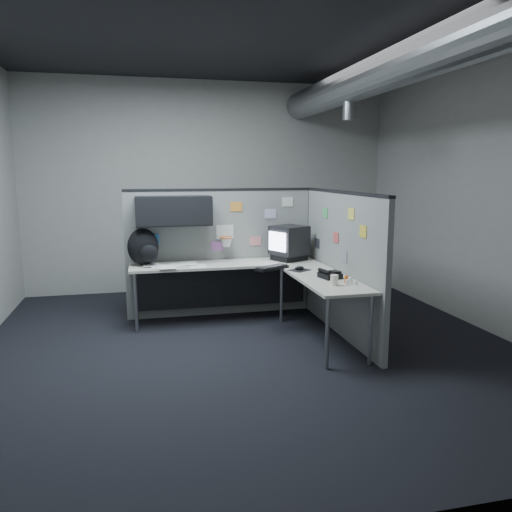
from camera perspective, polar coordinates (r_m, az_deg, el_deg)
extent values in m
cube|color=black|center=(5.42, -0.63, -10.29)|extent=(5.60, 5.60, 0.01)
cube|color=black|center=(5.27, -0.70, 24.63)|extent=(5.60, 5.60, 0.01)
cube|color=#9E9E99|center=(7.86, -5.17, 7.86)|extent=(5.60, 0.01, 3.20)
cube|color=#9E9E99|center=(2.44, 13.85, 3.64)|extent=(5.60, 0.01, 3.20)
cube|color=#9E9E99|center=(6.33, 25.14, 6.55)|extent=(0.01, 5.60, 3.20)
cylinder|color=slate|center=(5.66, 14.17, 19.63)|extent=(0.40, 5.49, 0.40)
cylinder|color=slate|center=(6.34, 10.62, 16.36)|extent=(0.16, 0.16, 0.30)
cube|color=slate|center=(6.44, -3.91, 0.32)|extent=(2.43, 0.06, 1.60)
cube|color=black|center=(6.36, -4.00, 7.58)|extent=(2.43, 0.07, 0.03)
cube|color=black|center=(6.73, 6.09, 0.69)|extent=(0.07, 0.07, 1.60)
cube|color=black|center=(6.10, -9.40, 5.13)|extent=(0.90, 0.35, 0.35)
cube|color=black|center=(5.93, -9.28, 5.01)|extent=(0.90, 0.02, 0.33)
cube|color=silver|center=(6.36, -3.57, 2.76)|extent=(0.22, 0.02, 0.18)
torus|color=#D85914|center=(6.28, -3.43, 2.12)|extent=(0.16, 0.16, 0.01)
cone|color=white|center=(6.29, -3.42, 1.58)|extent=(0.14, 0.14, 0.11)
cube|color=#337FCC|center=(6.29, -11.69, 1.94)|extent=(0.15, 0.01, 0.12)
cube|color=orange|center=(6.37, -2.27, 5.66)|extent=(0.15, 0.01, 0.12)
cube|color=#D87F7F|center=(6.46, -0.07, 1.72)|extent=(0.15, 0.01, 0.12)
cube|color=silver|center=(6.47, 1.66, 4.85)|extent=(0.15, 0.01, 0.12)
cube|color=silver|center=(6.53, 3.63, 6.19)|extent=(0.15, 0.01, 0.12)
cube|color=#B266B2|center=(6.38, -4.45, 1.13)|extent=(0.15, 0.01, 0.12)
cube|color=slate|center=(5.73, 9.67, -0.96)|extent=(0.06, 2.23, 1.60)
cube|color=black|center=(5.64, 9.91, 7.20)|extent=(0.07, 2.23, 0.03)
cube|color=#4CB266|center=(6.05, 7.91, 4.89)|extent=(0.01, 0.15, 0.12)
cube|color=#CC4C4C|center=(5.75, 9.11, 2.11)|extent=(0.01, 0.15, 0.12)
cube|color=#E5D84C|center=(5.35, 10.82, 4.74)|extent=(0.01, 0.15, 0.12)
cube|color=#26262D|center=(6.32, 7.01, 1.47)|extent=(0.01, 0.15, 0.12)
cube|color=gold|center=(5.10, 12.13, 2.76)|extent=(0.01, 0.15, 0.12)
cube|color=gray|center=(5.55, 10.03, -0.07)|extent=(0.01, 0.15, 0.12)
cube|color=beige|center=(6.14, -3.56, -0.95)|extent=(2.30, 0.56, 0.03)
cube|color=beige|center=(5.37, 7.69, -2.56)|extent=(0.56, 1.55, 0.03)
cube|color=black|center=(6.42, -3.86, -3.36)|extent=(2.18, 0.02, 0.55)
cylinder|color=gray|center=(5.92, -13.55, -5.22)|extent=(0.04, 0.04, 0.70)
cylinder|color=gray|center=(6.35, -13.54, -4.22)|extent=(0.04, 0.04, 0.70)
cylinder|color=gray|center=(6.15, 2.92, -4.40)|extent=(0.04, 0.04, 0.70)
cylinder|color=gray|center=(4.75, 8.14, -8.76)|extent=(0.04, 0.04, 0.70)
cylinder|color=gray|center=(4.92, 12.97, -8.26)|extent=(0.04, 0.04, 0.70)
cube|color=black|center=(6.34, 3.79, -0.13)|extent=(0.47, 0.45, 0.07)
cube|color=black|center=(6.31, 3.81, 1.82)|extent=(0.51, 0.51, 0.36)
cube|color=silver|center=(6.17, 2.44, 1.65)|extent=(0.14, 0.27, 0.24)
cube|color=black|center=(5.74, 1.81, -1.39)|extent=(0.44, 0.35, 0.03)
cube|color=black|center=(5.74, 1.81, -1.20)|extent=(0.41, 0.31, 0.01)
cube|color=black|center=(5.70, 4.99, -1.61)|extent=(0.29, 0.27, 0.01)
ellipsoid|color=black|center=(5.69, 4.99, -1.37)|extent=(0.12, 0.09, 0.04)
cube|color=black|center=(5.32, 8.45, -2.21)|extent=(0.23, 0.24, 0.06)
cylinder|color=black|center=(5.28, 7.81, -1.73)|extent=(0.08, 0.19, 0.04)
cube|color=black|center=(5.34, 9.02, -1.77)|extent=(0.11, 0.13, 0.02)
cylinder|color=silver|center=(5.09, 10.77, -2.78)|extent=(0.04, 0.04, 0.06)
cylinder|color=silver|center=(5.03, 10.42, -2.98)|extent=(0.04, 0.04, 0.06)
cylinder|color=silver|center=(5.05, 11.37, -3.01)|extent=(0.03, 0.03, 0.05)
cylinder|color=#D85914|center=(5.12, 10.27, -2.64)|extent=(0.04, 0.04, 0.07)
cylinder|color=silver|center=(4.99, 8.94, -2.74)|extent=(0.09, 0.09, 0.10)
cube|color=white|center=(5.96, -6.66, -1.16)|extent=(0.19, 0.27, 0.00)
cube|color=white|center=(6.07, -8.92, -0.99)|extent=(0.19, 0.27, 0.00)
cube|color=white|center=(5.97, -10.99, -1.20)|extent=(0.19, 0.27, 0.00)
cube|color=white|center=(6.12, -7.70, -0.81)|extent=(0.19, 0.27, 0.00)
cube|color=white|center=(5.90, -10.09, -1.25)|extent=(0.19, 0.27, 0.00)
cube|color=white|center=(6.07, -11.89, -0.97)|extent=(0.19, 0.27, 0.00)
ellipsoid|color=black|center=(6.09, -12.79, 1.03)|extent=(0.40, 0.31, 0.45)
ellipsoid|color=black|center=(5.97, -12.10, 0.29)|extent=(0.21, 0.14, 0.20)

